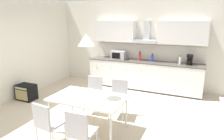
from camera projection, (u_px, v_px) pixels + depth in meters
name	position (u px, v px, depth m)	size (l,w,h in m)	color
ground_plane	(91.00, 116.00, 4.77)	(7.58, 8.10, 0.02)	beige
wall_back	(130.00, 43.00, 6.86)	(6.06, 0.10, 2.89)	silver
wall_left	(7.00, 49.00, 5.43)	(0.10, 6.48, 2.89)	silver
kitchen_counter	(143.00, 75.00, 6.52)	(3.64, 0.68, 0.93)	#333333
backsplash_tile	(146.00, 52.00, 6.62)	(3.62, 0.02, 0.50)	silver
upper_wall_cabinets	(146.00, 32.00, 6.32)	(3.62, 0.40, 0.69)	silver
microwave	(119.00, 55.00, 6.71)	(0.48, 0.35, 0.28)	#ADADB2
coffee_maker	(190.00, 60.00, 5.85)	(0.18, 0.19, 0.30)	black
bottle_red	(140.00, 56.00, 6.46)	(0.08, 0.08, 0.31)	red
bottle_white	(180.00, 60.00, 5.92)	(0.07, 0.07, 0.27)	white
bottle_blue	(152.00, 58.00, 6.31)	(0.08, 0.08, 0.26)	blue
dining_table	(88.00, 99.00, 3.99)	(1.47, 0.90, 0.72)	silver
chair_near_left	(47.00, 121.00, 3.42)	(0.44, 0.44, 0.87)	#B2B2B7
chair_far_right	(119.00, 95.00, 4.63)	(0.44, 0.44, 0.87)	#B2B2B7
chair_far_left	(94.00, 91.00, 4.89)	(0.43, 0.43, 0.87)	#B2B2B7
chair_near_right	(80.00, 130.00, 3.15)	(0.42, 0.42, 0.87)	#B2B2B7
guitar_amp	(26.00, 92.00, 5.68)	(0.52, 0.37, 0.44)	black
pendant_lamp	(86.00, 40.00, 3.70)	(0.32, 0.32, 0.22)	silver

